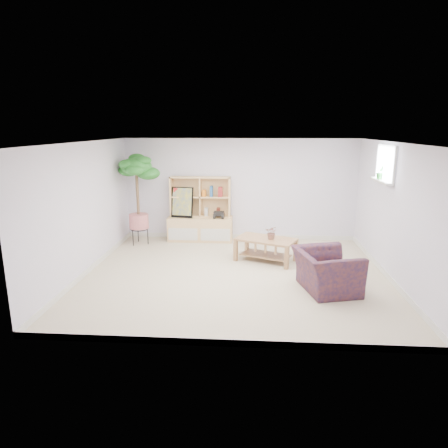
# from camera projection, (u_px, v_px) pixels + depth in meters

# --- Properties ---
(floor) EXTENTS (5.50, 5.00, 0.01)m
(floor) POSITION_uv_depth(u_px,v_px,m) (235.00, 274.00, 7.37)
(floor) COLOR beige
(floor) RESTS_ON ground
(ceiling) EXTENTS (5.50, 5.00, 0.01)m
(ceiling) POSITION_uv_depth(u_px,v_px,m) (236.00, 142.00, 6.80)
(ceiling) COLOR white
(ceiling) RESTS_ON walls
(walls) EXTENTS (5.51, 5.01, 2.40)m
(walls) POSITION_uv_depth(u_px,v_px,m) (236.00, 211.00, 7.09)
(walls) COLOR white
(walls) RESTS_ON floor
(baseboard) EXTENTS (5.50, 5.00, 0.10)m
(baseboard) POSITION_uv_depth(u_px,v_px,m) (235.00, 272.00, 7.36)
(baseboard) COLOR silver
(baseboard) RESTS_ON floor
(window) EXTENTS (0.10, 0.98, 0.68)m
(window) POSITION_uv_depth(u_px,v_px,m) (386.00, 164.00, 7.30)
(window) COLOR #C4D7FB
(window) RESTS_ON walls
(window_sill) EXTENTS (0.14, 1.00, 0.04)m
(window_sill) POSITION_uv_depth(u_px,v_px,m) (381.00, 181.00, 7.38)
(window_sill) COLOR silver
(window_sill) RESTS_ON walls
(storage_unit) EXTENTS (1.52, 0.51, 1.52)m
(storage_unit) POSITION_uv_depth(u_px,v_px,m) (200.00, 209.00, 9.42)
(storage_unit) COLOR #E4B16F
(storage_unit) RESTS_ON floor
(poster) EXTENTS (0.53, 0.20, 0.72)m
(poster) POSITION_uv_depth(u_px,v_px,m) (182.00, 202.00, 9.36)
(poster) COLOR yellow
(poster) RESTS_ON storage_unit
(toy_truck) EXTENTS (0.36, 0.25, 0.19)m
(toy_truck) POSITION_uv_depth(u_px,v_px,m) (219.00, 214.00, 9.33)
(toy_truck) COLOR black
(toy_truck) RESTS_ON storage_unit
(coffee_table) EXTENTS (1.31, 1.04, 0.47)m
(coffee_table) POSITION_uv_depth(u_px,v_px,m) (266.00, 250.00, 8.07)
(coffee_table) COLOR #966438
(coffee_table) RESTS_ON floor
(table_plant) EXTENTS (0.30, 0.28, 0.28)m
(table_plant) POSITION_uv_depth(u_px,v_px,m) (272.00, 232.00, 7.94)
(table_plant) COLOR #2B7127
(table_plant) RESTS_ON coffee_table
(floor_tree) EXTENTS (0.82, 0.82, 2.08)m
(floor_tree) POSITION_uv_depth(u_px,v_px,m) (138.00, 200.00, 9.06)
(floor_tree) COLOR #266122
(floor_tree) RESTS_ON floor
(armchair) EXTENTS (1.13, 1.23, 0.77)m
(armchair) POSITION_uv_depth(u_px,v_px,m) (326.00, 268.00, 6.59)
(armchair) COLOR #121842
(armchair) RESTS_ON floor
(sill_plant) EXTENTS (0.17, 0.16, 0.26)m
(sill_plant) POSITION_uv_depth(u_px,v_px,m) (380.00, 172.00, 7.44)
(sill_plant) COLOR #266122
(sill_plant) RESTS_ON window_sill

